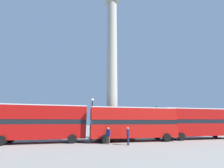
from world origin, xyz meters
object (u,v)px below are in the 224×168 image
bus_a (198,122)px  bus_c (43,122)px  bus_b (133,122)px  monument_column (112,77)px  equestrian_statue (158,127)px  street_lamp (92,117)px  pedestrian_by_plinth (108,135)px  pedestrian_near_lamp (128,135)px

bus_a → bus_c: size_ratio=1.09×
bus_b → monument_column: bearing=116.7°
equestrian_statue → street_lamp: 15.13m
pedestrian_by_plinth → bus_a: bearing=51.9°
equestrian_statue → pedestrian_by_plinth: size_ratio=3.13×
bus_c → pedestrian_by_plinth: bearing=-21.2°
monument_column → pedestrian_near_lamp: 10.90m
pedestrian_near_lamp → pedestrian_by_plinth: (-1.98, 0.95, -0.03)m
pedestrian_by_plinth → monument_column: bearing=115.5°
street_lamp → pedestrian_by_plinth: (1.62, -4.44, -2.02)m
bus_c → equestrian_statue: size_ratio=1.85×
bus_b → equestrian_statue: 12.38m
monument_column → bus_a: 14.55m
bus_b → pedestrian_near_lamp: 3.59m
bus_b → equestrian_statue: size_ratio=1.98×
monument_column → equestrian_statue: monument_column is taller
equestrian_statue → pedestrian_near_lamp: size_ratio=3.07×
equestrian_statue → bus_a: bearing=-46.6°
monument_column → bus_b: bearing=-62.3°
bus_a → bus_b: (-10.25, -0.90, -0.05)m
pedestrian_near_lamp → equestrian_statue: bearing=146.0°
bus_c → equestrian_statue: 21.28m
street_lamp → pedestrian_near_lamp: (3.60, -5.38, -2.00)m
bus_c → street_lamp: size_ratio=1.82×
equestrian_statue → bus_b: bearing=-102.0°
bus_a → street_lamp: size_ratio=1.99×
bus_c → pedestrian_by_plinth: bus_c is taller
bus_b → pedestrian_by_plinth: size_ratio=6.21×
bus_a → pedestrian_by_plinth: 14.24m
bus_c → street_lamp: bearing=15.3°
street_lamp → equestrian_statue: bearing=26.9°
bus_a → bus_b: bus_a is taller
monument_column → street_lamp: (-3.16, -1.51, -6.44)m
monument_column → bus_c: (-9.10, -3.49, -7.08)m
street_lamp → bus_b: bearing=-25.1°
equestrian_statue → pedestrian_by_plinth: equestrian_statue is taller
bus_a → equestrian_statue: 8.66m
monument_column → bus_c: size_ratio=2.56×
street_lamp → pedestrian_by_plinth: bearing=-69.9°
monument_column → bus_c: monument_column is taller
bus_b → equestrian_statue: equestrian_statue is taller
monument_column → pedestrian_near_lamp: monument_column is taller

